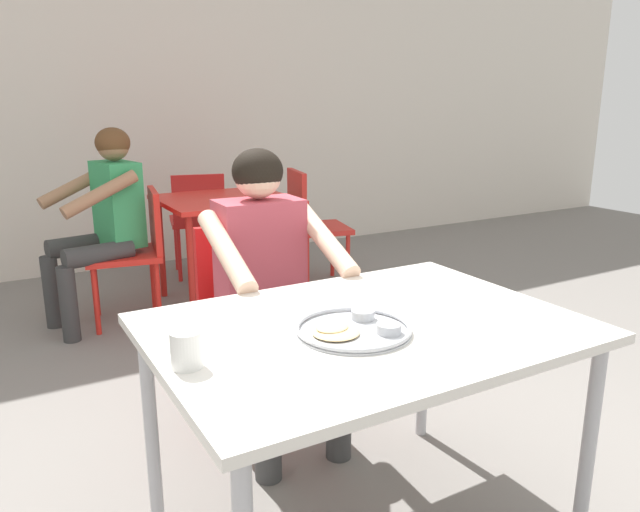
{
  "coord_description": "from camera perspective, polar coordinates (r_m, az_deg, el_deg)",
  "views": [
    {
      "loc": [
        -1.03,
        -1.4,
        1.37
      ],
      "look_at": [
        -0.09,
        0.23,
        0.88
      ],
      "focal_mm": 33.82,
      "sensor_mm": 36.0,
      "label": 1
    }
  ],
  "objects": [
    {
      "name": "back_wall",
      "position": [
        5.25,
        -19.38,
        17.44
      ],
      "size": [
        12.0,
        0.12,
        3.4
      ],
      "primitive_type": "cube",
      "color": "silver",
      "rests_on": "ground"
    },
    {
      "name": "table_foreground",
      "position": [
        1.82,
        4.29,
        -8.32
      ],
      "size": [
        1.24,
        0.89,
        0.73
      ],
      "color": "silver",
      "rests_on": "ground"
    },
    {
      "name": "thali_tray",
      "position": [
        1.72,
        3.26,
        -6.83
      ],
      "size": [
        0.33,
        0.33,
        0.03
      ],
      "color": "#B7BABF",
      "rests_on": "table_foreground"
    },
    {
      "name": "drinking_cup",
      "position": [
        1.53,
        -12.54,
        -8.5
      ],
      "size": [
        0.08,
        0.08,
        0.09
      ],
      "color": "white",
      "rests_on": "table_foreground"
    },
    {
      "name": "chair_foreground",
      "position": [
        2.67,
        -6.68,
        -4.78
      ],
      "size": [
        0.43,
        0.43,
        0.84
      ],
      "color": "red",
      "rests_on": "ground"
    },
    {
      "name": "diner_foreground",
      "position": [
        2.41,
        -4.86,
        -1.4
      ],
      "size": [
        0.5,
        0.56,
        1.18
      ],
      "color": "#3A3A3A",
      "rests_on": "ground"
    },
    {
      "name": "table_background_red",
      "position": [
        4.13,
        -8.91,
        4.22
      ],
      "size": [
        0.85,
        0.79,
        0.73
      ],
      "color": "red",
      "rests_on": "ground"
    },
    {
      "name": "chair_red_left",
      "position": [
        3.92,
        -17.0,
        0.96
      ],
      "size": [
        0.51,
        0.5,
        0.83
      ],
      "color": "red",
      "rests_on": "ground"
    },
    {
      "name": "chair_red_right",
      "position": [
        4.47,
        -0.94,
        3.5
      ],
      "size": [
        0.48,
        0.51,
        0.87
      ],
      "color": "red",
      "rests_on": "ground"
    },
    {
      "name": "chair_red_far",
      "position": [
        4.8,
        -11.46,
        3.72
      ],
      "size": [
        0.5,
        0.51,
        0.82
      ],
      "color": "red",
      "rests_on": "ground"
    },
    {
      "name": "patron_background",
      "position": [
        3.89,
        -19.8,
        4.15
      ],
      "size": [
        0.6,
        0.56,
        1.21
      ],
      "color": "#363636",
      "rests_on": "ground"
    }
  ]
}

